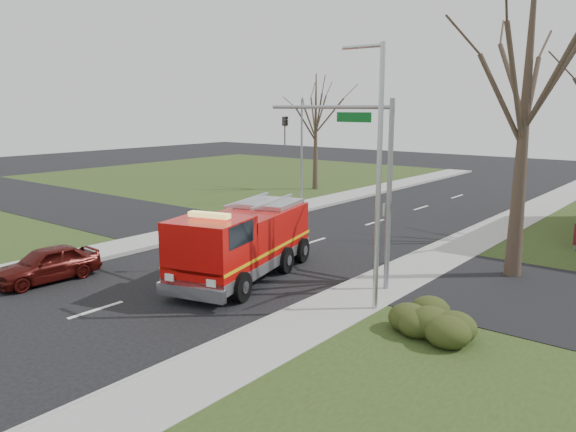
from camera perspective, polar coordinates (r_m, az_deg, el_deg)
The scene contains 12 objects.
ground at distance 23.11m, azimuth -6.29°, elevation -5.39°, with size 120.00×120.00×0.00m, color black.
sidewalk_right at distance 19.41m, azimuth 6.96°, elevation -8.42°, with size 2.40×80.00×0.15m, color gray.
sidewalk_left at distance 27.68m, azimuth -15.45°, elevation -2.81°, with size 2.40×80.00×0.15m, color gray.
cross_street_left at distance 43.36m, azimuth -23.86°, elevation 1.57°, with size 30.00×8.00×0.15m, color black.
hedge_corner at distance 17.17m, azimuth 13.28°, elevation -9.49°, with size 2.80×2.00×0.90m, color #253212.
bare_tree_near at distance 22.53m, azimuth 23.14°, elevation 12.47°, with size 6.00×6.00×12.00m.
bare_tree_left at distance 43.96m, azimuth 2.84°, elevation 9.80°, with size 4.50×4.50×9.00m.
traffic_signal_mast at distance 20.19m, azimuth 7.12°, elevation 5.82°, with size 5.29×0.18×6.80m.
streetlight_pole at distance 17.51m, azimuth 9.06°, elevation 4.47°, with size 1.48×0.16×8.40m.
utility_pole_far at distance 37.34m, azimuth 1.39°, elevation 6.42°, with size 0.14×0.14×7.00m, color gray.
fire_engine at distance 21.58m, azimuth -4.67°, elevation -2.85°, with size 4.38×7.78×2.97m.
parked_car_maroon at distance 23.16m, azimuth -23.32°, elevation -4.49°, with size 1.58×3.94×1.34m, color #460E0B.
Camera 1 is at (15.71, -15.64, 6.52)m, focal length 35.00 mm.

